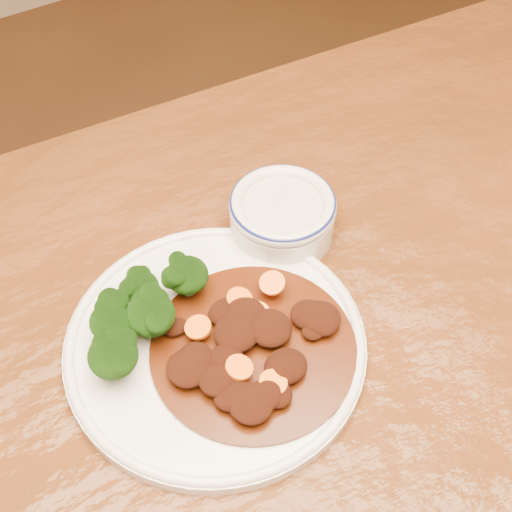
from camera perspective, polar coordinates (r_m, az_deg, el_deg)
dining_table at (r=0.73m, az=2.11°, el=-14.98°), size 1.55×0.99×0.75m
dinner_plate at (r=0.68m, az=-3.27°, el=-7.00°), size 0.29×0.29×0.02m
broccoli_florets at (r=0.67m, az=-9.18°, el=-4.64°), size 0.14×0.10×0.05m
mince_stew at (r=0.66m, az=-0.30°, el=-7.52°), size 0.19×0.19×0.03m
dip_bowl at (r=0.76m, az=2.11°, el=3.35°), size 0.11×0.11×0.05m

